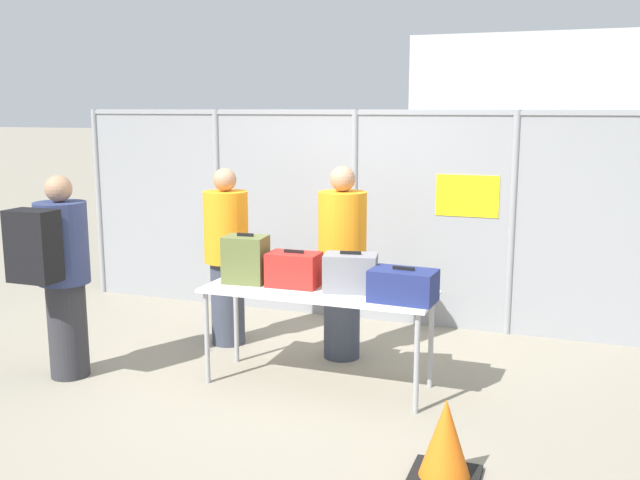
{
  "coord_description": "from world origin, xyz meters",
  "views": [
    {
      "loc": [
        2.14,
        -4.97,
        2.16
      ],
      "look_at": [
        0.09,
        0.64,
        1.05
      ],
      "focal_mm": 40.0,
      "sensor_mm": 36.0,
      "label": 1
    }
  ],
  "objects_px": {
    "suitcase_grey": "(350,273)",
    "utility_trailer": "(540,244)",
    "inspection_table": "(318,299)",
    "security_worker_far": "(227,254)",
    "suitcase_olive": "(246,259)",
    "suitcase_red": "(294,269)",
    "suitcase_navy": "(403,286)",
    "traffic_cone": "(445,443)",
    "traveler_hooded": "(59,269)",
    "security_worker_near": "(342,261)"
  },
  "relations": [
    {
      "from": "suitcase_grey",
      "to": "utility_trailer",
      "type": "height_order",
      "value": "suitcase_grey"
    },
    {
      "from": "inspection_table",
      "to": "security_worker_far",
      "type": "height_order",
      "value": "security_worker_far"
    },
    {
      "from": "suitcase_olive",
      "to": "suitcase_red",
      "type": "relative_size",
      "value": 0.99
    },
    {
      "from": "inspection_table",
      "to": "utility_trailer",
      "type": "bearing_deg",
      "value": 73.06
    },
    {
      "from": "suitcase_grey",
      "to": "suitcase_navy",
      "type": "height_order",
      "value": "suitcase_grey"
    },
    {
      "from": "inspection_table",
      "to": "utility_trailer",
      "type": "relative_size",
      "value": 0.55
    },
    {
      "from": "suitcase_red",
      "to": "security_worker_far",
      "type": "bearing_deg",
      "value": 145.91
    },
    {
      "from": "suitcase_red",
      "to": "traffic_cone",
      "type": "distance_m",
      "value": 1.97
    },
    {
      "from": "security_worker_far",
      "to": "suitcase_red",
      "type": "bearing_deg",
      "value": 168.01
    },
    {
      "from": "traveler_hooded",
      "to": "security_worker_far",
      "type": "distance_m",
      "value": 1.5
    },
    {
      "from": "suitcase_navy",
      "to": "traffic_cone",
      "type": "xyz_separation_m",
      "value": [
        0.51,
        -1.03,
        -0.66
      ]
    },
    {
      "from": "suitcase_olive",
      "to": "suitcase_grey",
      "type": "relative_size",
      "value": 0.91
    },
    {
      "from": "suitcase_navy",
      "to": "utility_trailer",
      "type": "xyz_separation_m",
      "value": [
        0.72,
        4.73,
        -0.5
      ]
    },
    {
      "from": "suitcase_navy",
      "to": "security_worker_near",
      "type": "distance_m",
      "value": 1.06
    },
    {
      "from": "inspection_table",
      "to": "security_worker_near",
      "type": "distance_m",
      "value": 0.7
    },
    {
      "from": "suitcase_grey",
      "to": "suitcase_navy",
      "type": "relative_size",
      "value": 0.91
    },
    {
      "from": "traffic_cone",
      "to": "utility_trailer",
      "type": "bearing_deg",
      "value": 87.94
    },
    {
      "from": "suitcase_grey",
      "to": "utility_trailer",
      "type": "bearing_deg",
      "value": 75.7
    },
    {
      "from": "suitcase_red",
      "to": "security_worker_far",
      "type": "relative_size",
      "value": 0.25
    },
    {
      "from": "traveler_hooded",
      "to": "security_worker_far",
      "type": "xyz_separation_m",
      "value": [
        0.84,
        1.24,
        -0.06
      ]
    },
    {
      "from": "inspection_table",
      "to": "security_worker_near",
      "type": "xyz_separation_m",
      "value": [
        -0.03,
        0.68,
        0.16
      ]
    },
    {
      "from": "inspection_table",
      "to": "suitcase_grey",
      "type": "relative_size",
      "value": 4.08
    },
    {
      "from": "suitcase_navy",
      "to": "security_worker_near",
      "type": "relative_size",
      "value": 0.29
    },
    {
      "from": "security_worker_far",
      "to": "inspection_table",
      "type": "bearing_deg",
      "value": 171.35
    },
    {
      "from": "security_worker_near",
      "to": "traveler_hooded",
      "type": "bearing_deg",
      "value": 43.93
    },
    {
      "from": "utility_trailer",
      "to": "security_worker_near",
      "type": "bearing_deg",
      "value": -110.01
    },
    {
      "from": "suitcase_grey",
      "to": "suitcase_navy",
      "type": "distance_m",
      "value": 0.47
    },
    {
      "from": "suitcase_olive",
      "to": "security_worker_far",
      "type": "bearing_deg",
      "value": 128.4
    },
    {
      "from": "security_worker_far",
      "to": "utility_trailer",
      "type": "height_order",
      "value": "security_worker_far"
    },
    {
      "from": "inspection_table",
      "to": "traveler_hooded",
      "type": "bearing_deg",
      "value": -164.03
    },
    {
      "from": "utility_trailer",
      "to": "suitcase_red",
      "type": "bearing_deg",
      "value": -109.64
    },
    {
      "from": "security_worker_far",
      "to": "utility_trailer",
      "type": "distance_m",
      "value": 4.74
    },
    {
      "from": "inspection_table",
      "to": "suitcase_grey",
      "type": "distance_m",
      "value": 0.33
    },
    {
      "from": "inspection_table",
      "to": "suitcase_olive",
      "type": "bearing_deg",
      "value": 176.49
    },
    {
      "from": "security_worker_far",
      "to": "utility_trailer",
      "type": "relative_size",
      "value": 0.5
    },
    {
      "from": "security_worker_near",
      "to": "security_worker_far",
      "type": "distance_m",
      "value": 1.11
    },
    {
      "from": "inspection_table",
      "to": "traveler_hooded",
      "type": "xyz_separation_m",
      "value": [
        -1.98,
        -0.57,
        0.2
      ]
    },
    {
      "from": "suitcase_olive",
      "to": "suitcase_red",
      "type": "height_order",
      "value": "suitcase_olive"
    },
    {
      "from": "security_worker_near",
      "to": "security_worker_far",
      "type": "bearing_deg",
      "value": 11.51
    },
    {
      "from": "traveler_hooded",
      "to": "traffic_cone",
      "type": "relative_size",
      "value": 3.26
    },
    {
      "from": "traveler_hooded",
      "to": "security_worker_near",
      "type": "height_order",
      "value": "security_worker_near"
    },
    {
      "from": "suitcase_red",
      "to": "suitcase_navy",
      "type": "xyz_separation_m",
      "value": [
        0.92,
        -0.15,
        -0.02
      ]
    },
    {
      "from": "suitcase_red",
      "to": "security_worker_near",
      "type": "bearing_deg",
      "value": 72.75
    },
    {
      "from": "suitcase_grey",
      "to": "security_worker_near",
      "type": "relative_size",
      "value": 0.26
    },
    {
      "from": "security_worker_far",
      "to": "suitcase_grey",
      "type": "bearing_deg",
      "value": 177.93
    },
    {
      "from": "suitcase_navy",
      "to": "security_worker_near",
      "type": "height_order",
      "value": "security_worker_near"
    },
    {
      "from": "suitcase_navy",
      "to": "security_worker_far",
      "type": "distance_m",
      "value": 1.99
    },
    {
      "from": "suitcase_red",
      "to": "suitcase_grey",
      "type": "distance_m",
      "value": 0.47
    },
    {
      "from": "suitcase_red",
      "to": "traveler_hooded",
      "type": "height_order",
      "value": "traveler_hooded"
    },
    {
      "from": "utility_trailer",
      "to": "suitcase_grey",
      "type": "bearing_deg",
      "value": -104.3
    }
  ]
}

